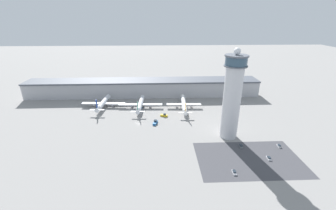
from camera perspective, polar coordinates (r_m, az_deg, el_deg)
The scene contains 14 objects.
ground_plane at distance 186.22m, azimuth -7.47°, elevation -4.73°, with size 1000.00×1000.00×0.00m, color gray.
terminal_building at distance 247.74m, azimuth -6.28°, elevation 4.42°, with size 249.00×25.00×17.54m.
control_tower at distance 160.04m, azimuth 15.99°, elevation 2.18°, with size 15.39×15.39×63.79m.
parking_lot_surface at distance 151.64m, azimuth 19.81°, elevation -12.77°, with size 64.00×40.00×0.01m, color #424247.
airplane_gate_alpha at distance 223.62m, azimuth -16.15°, elevation 0.50°, with size 41.64×37.60×14.23m.
airplane_gate_bravo at distance 214.54m, azimuth -7.03°, elevation 0.23°, with size 41.75×39.37×13.49m.
airplane_gate_charlie at distance 213.31m, azimuth 4.05°, elevation 0.25°, with size 33.16×44.07×13.05m.
service_truck_catering at distance 213.71m, azimuth -7.27°, elevation -0.79°, with size 5.15×6.80×2.97m.
service_truck_fuel at distance 197.23m, azimuth -1.00°, elevation -2.65°, with size 6.58×4.46×2.67m.
service_truck_baggage at distance 184.73m, azimuth -3.25°, elevation -4.43°, with size 4.24×7.93×3.04m.
car_yellow_taxi at distance 137.29m, azimuth 16.46°, elevation -16.06°, with size 1.95×4.43×1.57m.
car_silver_sedan at distance 161.91m, azimuth 18.03°, elevation -9.89°, with size 1.95×4.53×1.54m.
car_white_wagon at distance 155.90m, azimuth 24.24°, elevation -12.20°, with size 1.91×4.22×1.55m.
car_black_suv at distance 171.76m, azimuth 26.38°, elevation -9.29°, with size 1.84×4.08×1.53m.
Camera 1 is at (17.23, -165.67, 83.28)m, focal length 24.00 mm.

